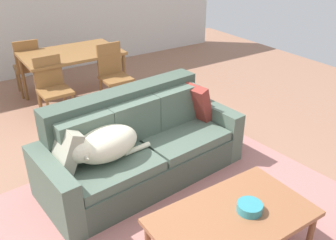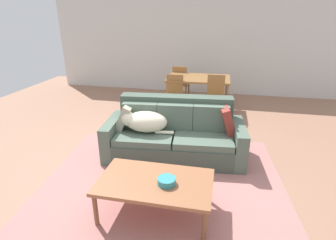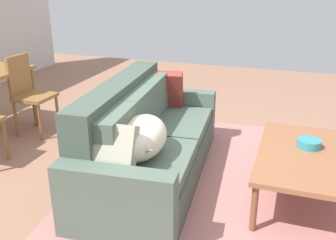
% 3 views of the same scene
% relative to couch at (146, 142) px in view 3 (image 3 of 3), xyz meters
% --- Properties ---
extents(ground_plane, '(10.00, 10.00, 0.00)m').
position_rel_couch_xyz_m(ground_plane, '(-0.15, -0.23, -0.34)').
color(ground_plane, '#9A6C54').
extents(area_rug, '(3.43, 3.26, 0.01)m').
position_rel_couch_xyz_m(area_rug, '(0.01, -0.92, -0.34)').
color(area_rug, '#B2726C').
rests_on(area_rug, ground).
extents(couch, '(2.18, 1.07, 0.90)m').
position_rel_couch_xyz_m(couch, '(0.00, 0.00, 0.00)').
color(couch, '#415145').
rests_on(couch, ground).
extents(dog_on_left_cushion, '(0.82, 0.45, 0.32)m').
position_rel_couch_xyz_m(dog_on_left_cushion, '(-0.45, -0.14, 0.25)').
color(dog_on_left_cushion, beige).
rests_on(dog_on_left_cushion, couch).
extents(throw_pillow_by_left_arm, '(0.30, 0.43, 0.42)m').
position_rel_couch_xyz_m(throw_pillow_by_left_arm, '(-0.79, -0.03, 0.27)').
color(throw_pillow_by_left_arm, '#A8A690').
rests_on(throw_pillow_by_left_arm, couch).
extents(throw_pillow_by_right_arm, '(0.31, 0.46, 0.44)m').
position_rel_couch_xyz_m(throw_pillow_by_right_arm, '(0.78, 0.11, 0.27)').
color(throw_pillow_by_right_arm, maroon).
rests_on(throw_pillow_by_right_arm, couch).
extents(coffee_table, '(1.24, 0.73, 0.43)m').
position_rel_couch_xyz_m(coffee_table, '(0.04, -1.38, 0.05)').
color(coffee_table, '#955C3B').
rests_on(coffee_table, ground).
extents(bowl_on_coffee_table, '(0.20, 0.20, 0.07)m').
position_rel_couch_xyz_m(bowl_on_coffee_table, '(0.17, -1.41, 0.13)').
color(bowl_on_coffee_table, teal).
rests_on(bowl_on_coffee_table, coffee_table).
extents(dining_chair_near_right, '(0.40, 0.40, 0.93)m').
position_rel_couch_xyz_m(dining_chair_near_right, '(0.54, 1.71, 0.18)').
color(dining_chair_near_right, olive).
rests_on(dining_chair_near_right, ground).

